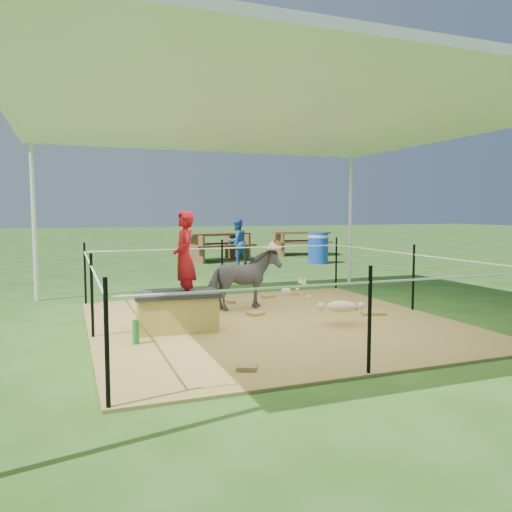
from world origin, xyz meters
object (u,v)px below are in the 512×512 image
object	(u,v)px
trash_barrel	(318,248)
distant_person	(237,242)
pony	(243,280)
green_bottle	(136,332)
picnic_table_near	(216,247)
woman	(184,250)
foal	(342,304)
picnic_table_far	(300,243)
straw_bale	(177,314)

from	to	relation	value
trash_barrel	distant_person	xyz separation A→B (m)	(-2.33, 0.40, 0.20)
pony	trash_barrel	xyz separation A→B (m)	(4.34, 5.87, -0.03)
green_bottle	picnic_table_near	size ratio (longest dim) A/B	0.13
woman	picnic_table_near	distance (m)	9.18
foal	woman	bearing A→B (deg)	-170.66
foal	picnic_table_far	world-z (taller)	picnic_table_far
pony	distant_person	xyz separation A→B (m)	(2.02, 6.27, 0.17)
straw_bale	picnic_table_near	world-z (taller)	picnic_table_near
woman	trash_barrel	world-z (taller)	woman
pony	distant_person	size ratio (longest dim) A/B	0.82
woman	picnic_table_far	world-z (taller)	woman
foal	distant_person	size ratio (longest dim) A/B	0.75
pony	foal	distance (m)	1.64
green_bottle	picnic_table_near	bearing A→B (deg)	68.73
straw_bale	foal	xyz separation A→B (m)	(2.03, -0.44, 0.06)
green_bottle	picnic_table_far	xyz separation A→B (m)	(6.90, 10.12, 0.24)
picnic_table_near	pony	bearing A→B (deg)	-116.96
foal	picnic_table_near	bearing A→B (deg)	106.09
straw_bale	distant_person	xyz separation A→B (m)	(3.21, 7.23, 0.41)
picnic_table_near	straw_bale	bearing A→B (deg)	-122.84
pony	trash_barrel	bearing A→B (deg)	-44.74
pony	foal	world-z (taller)	pony
trash_barrel	green_bottle	bearing A→B (deg)	-129.91
straw_bale	foal	bearing A→B (deg)	-12.24
foal	straw_bale	bearing A→B (deg)	-170.04
trash_barrel	pony	bearing A→B (deg)	-126.50
straw_bale	pony	xyz separation A→B (m)	(1.19, 0.95, 0.24)
trash_barrel	distant_person	distance (m)	2.37
picnic_table_near	woman	bearing A→B (deg)	-122.25
straw_bale	picnic_table_near	bearing A→B (deg)	70.91
green_bottle	pony	world-z (taller)	pony
green_bottle	trash_barrel	bearing A→B (deg)	50.09
trash_barrel	picnic_table_near	xyz separation A→B (m)	(-2.53, 1.86, -0.03)
green_bottle	distant_person	bearing A→B (deg)	63.91
trash_barrel	distant_person	size ratio (longest dim) A/B	0.69
foal	picnic_table_near	distance (m)	9.18
green_bottle	picnic_table_near	xyz separation A→B (m)	(3.56, 9.13, 0.26)
trash_barrel	picnic_table_far	bearing A→B (deg)	74.05
foal	distant_person	world-z (taller)	distant_person
foal	picnic_table_far	size ratio (longest dim) A/B	0.50
green_bottle	picnic_table_far	distance (m)	12.25
woman	trash_barrel	distance (m)	8.74
picnic_table_near	distant_person	xyz separation A→B (m)	(0.20, -1.46, 0.23)
woman	green_bottle	world-z (taller)	woman
picnic_table_far	green_bottle	bearing A→B (deg)	-113.61
green_bottle	straw_bale	bearing A→B (deg)	39.29
straw_bale	green_bottle	distance (m)	0.71
green_bottle	distant_person	size ratio (longest dim) A/B	0.20
green_bottle	picnic_table_near	distance (m)	9.81
picnic_table_near	foal	bearing A→B (deg)	-109.86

